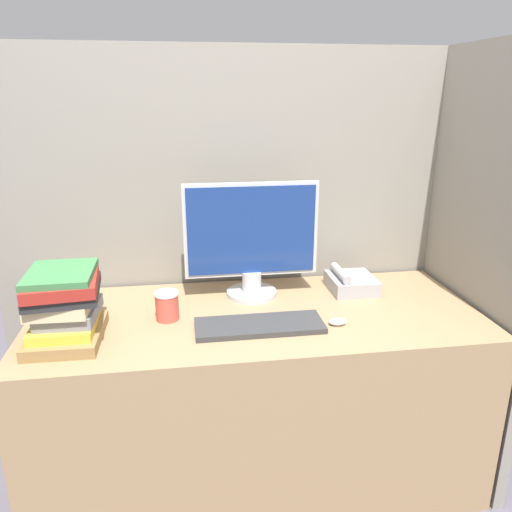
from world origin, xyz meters
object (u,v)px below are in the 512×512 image
object	(u,v)px
keyboard	(259,326)
coffee_cup	(167,306)
desk_telephone	(351,282)
monitor	(251,243)
mouse	(338,322)
book_stack	(64,306)

from	to	relation	value
keyboard	coffee_cup	size ratio (longest dim) A/B	4.29
coffee_cup	desk_telephone	world-z (taller)	coffee_cup
desk_telephone	monitor	bearing A→B (deg)	178.83
mouse	desk_telephone	distance (m)	0.35
keyboard	mouse	distance (m)	0.28
book_stack	desk_telephone	world-z (taller)	book_stack
coffee_cup	book_stack	bearing A→B (deg)	-162.40
mouse	coffee_cup	world-z (taller)	coffee_cup
keyboard	monitor	bearing A→B (deg)	87.03
keyboard	mouse	bearing A→B (deg)	-3.49
keyboard	mouse	size ratio (longest dim) A/B	7.01
monitor	book_stack	world-z (taller)	monitor
mouse	desk_telephone	size ratio (longest dim) A/B	0.32
monitor	keyboard	distance (m)	0.37
monitor	desk_telephone	bearing A→B (deg)	-1.17
monitor	book_stack	distance (m)	0.74
book_stack	mouse	bearing A→B (deg)	-2.15
keyboard	book_stack	world-z (taller)	book_stack
keyboard	book_stack	xyz separation A→B (m)	(-0.66, 0.02, 0.11)
keyboard	desk_telephone	world-z (taller)	desk_telephone
coffee_cup	book_stack	world-z (taller)	book_stack
keyboard	coffee_cup	xyz separation A→B (m)	(-0.32, 0.12, 0.04)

